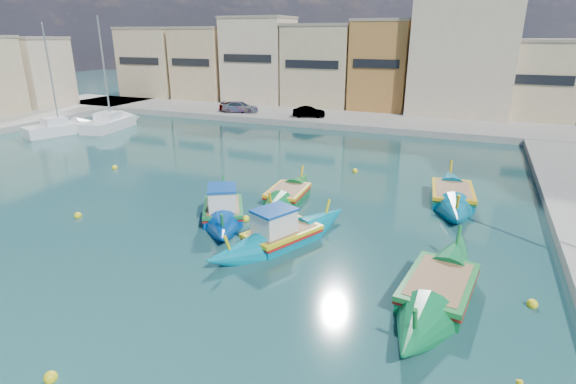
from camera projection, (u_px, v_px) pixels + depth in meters
The scene contains 13 objects.
ground at pixel (145, 255), 18.81m from camera, with size 160.00×160.00×0.00m, color #123537.
north_quay at pixel (349, 120), 46.54m from camera, with size 80.00×8.00×0.60m, color gray.
north_townhouses at pixel (429, 71), 48.94m from camera, with size 83.20×7.87×10.19m.
church_block at pixel (466, 38), 47.14m from camera, with size 10.00×10.00×19.10m.
parked_cars at pixel (254, 108), 48.70m from camera, with size 12.26×2.58×1.19m.
luzzu_turquoise_cabin at pixel (282, 236), 19.82m from camera, with size 5.01×8.22×2.64m.
luzzu_blue_cabin at pixel (223, 211), 22.54m from camera, with size 5.41×7.56×2.71m.
luzzu_cyan_mid at pixel (452, 196), 24.81m from camera, with size 3.11×9.07×2.63m.
luzzu_green at pixel (288, 195), 25.05m from camera, with size 2.14×7.17×2.23m.
luzzu_blue_south at pixel (438, 291), 15.70m from camera, with size 3.22×9.29×2.63m.
yacht_north at pixel (120, 122), 45.06m from camera, with size 3.72×8.67×11.21m.
yacht_midnorth at pixel (73, 128), 42.33m from camera, with size 4.58×7.74×10.53m.
mooring_buoys at pixel (227, 220), 22.18m from camera, with size 25.41×22.24×0.36m.
Camera 1 is at (12.08, -13.22, 8.75)m, focal length 28.00 mm.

